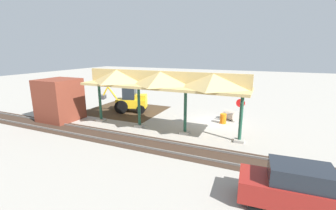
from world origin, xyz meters
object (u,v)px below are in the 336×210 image
Objects in this scene: stop_sign at (240,106)px; distant_parked_car at (294,188)px; backhoe at (130,100)px; traffic_barrel at (223,119)px; brick_utility_building at (60,100)px; concrete_pipe at (230,115)px.

stop_sign is 0.54× the size of distant_parked_car.
backhoe is at bearing -35.39° from distant_parked_car.
distant_parked_car is at bearing 114.47° from traffic_barrel.
traffic_barrel is at bearing -160.68° from brick_utility_building.
stop_sign is 0.45× the size of backhoe.
backhoe is at bearing -0.03° from traffic_barrel.
backhoe reaches higher than concrete_pipe.
traffic_barrel is (0.43, 1.36, -0.01)m from concrete_pipe.
concrete_pipe is (0.93, -0.93, -1.20)m from stop_sign.
concrete_pipe is 0.38× the size of brick_utility_building.
backhoe is 1.20× the size of distant_parked_car.
brick_utility_building is at bearing 19.16° from stop_sign.
stop_sign is 1.88m from traffic_barrel.
brick_utility_building is at bearing 19.32° from traffic_barrel.
distant_parked_car is at bearing 107.25° from stop_sign.
brick_utility_building is 4.32× the size of traffic_barrel.
distant_parked_car is (-14.59, 10.37, -0.29)m from backhoe.
stop_sign is 2.56× the size of traffic_barrel.
stop_sign is at bearing -162.55° from traffic_barrel.
brick_utility_building reaches higher than traffic_barrel.
distant_parked_car reaches higher than concrete_pipe.
distant_parked_car is 11.40m from traffic_barrel.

